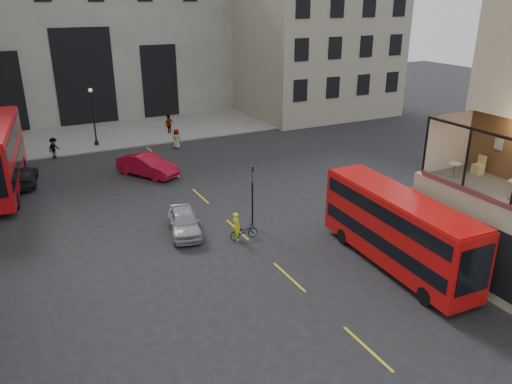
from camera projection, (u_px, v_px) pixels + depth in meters
name	position (u px, v px, depth m)	size (l,w,h in m)	color
ground	(406.00, 334.00, 20.33)	(140.00, 140.00, 0.00)	black
gateway	(72.00, 31.00, 54.58)	(35.00, 10.60, 18.00)	#9F9C94
building_right	(305.00, 20.00, 58.17)	(16.60, 18.60, 20.00)	gray
pavement_far	(89.00, 136.00, 49.28)	(40.00, 12.00, 0.12)	slate
traffic_light_near	(252.00, 189.00, 28.98)	(0.16, 0.20, 3.80)	black
street_lamp_b	(94.00, 121.00, 45.11)	(0.36, 0.36, 5.33)	black
bus_near	(397.00, 227.00, 24.74)	(2.71, 9.84, 3.89)	#B60D0C
car_a	(184.00, 222.00, 28.82)	(1.66, 4.13, 1.41)	#9C9EA4
car_b	(147.00, 165.00, 38.11)	(1.75, 5.01, 1.65)	maroon
car_c	(23.00, 176.00, 36.31)	(1.84, 4.52, 1.31)	black
bicycle	(244.00, 231.00, 28.25)	(0.57, 1.65, 0.87)	gray
cyclist	(236.00, 226.00, 27.99)	(0.60, 0.39, 1.64)	#F9FF1A
pedestrian_b	(54.00, 148.00, 42.24)	(1.15, 0.66, 1.79)	gray
pedestrian_c	(169.00, 125.00, 49.66)	(1.16, 0.48, 1.97)	gray
pedestrian_d	(177.00, 139.00, 44.98)	(0.87, 0.57, 1.78)	gray
cafe_table_far	(455.00, 168.00, 24.23)	(0.58, 0.58, 0.72)	white
cafe_chair_d	(478.00, 168.00, 24.78)	(0.46, 0.46, 0.94)	#D9BC7D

